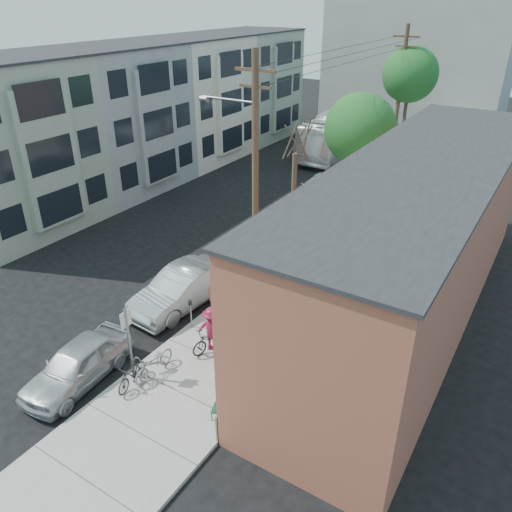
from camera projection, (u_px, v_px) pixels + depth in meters
The scene contains 26 objects.
ground at pixel (164, 303), 21.67m from camera, with size 120.00×120.00×0.00m, color black.
sidewalk at pixel (353, 232), 27.87m from camera, with size 4.50×58.00×0.15m, color #ABA69F.
cafe_building at pixel (415, 240), 19.64m from camera, with size 6.60×20.20×6.61m.
apartment_row at pixel (164, 110), 35.59m from camera, with size 6.30×32.00×9.00m.
end_cap_building at pixel (418, 57), 51.22m from camera, with size 18.00×8.00×12.00m, color gray.
sign_post at pixel (128, 337), 16.54m from camera, with size 0.07×0.45×2.80m.
parking_meter_near at pixel (191, 310), 19.47m from camera, with size 0.14×0.14×1.24m.
parking_meter_far at pixel (304, 223), 26.71m from camera, with size 0.14×0.14×1.24m.
utility_pole_near at pixel (254, 171), 20.66m from camera, with size 3.57×0.28×10.00m.
utility_pole_far at pixel (399, 99), 34.70m from camera, with size 1.80×0.28×10.00m.
tree_bare at pixel (293, 208), 23.80m from camera, with size 0.24×0.24×5.34m.
tree_leafy_mid at pixel (360, 129), 28.78m from camera, with size 4.15×4.15×6.88m.
tree_leafy_far at pixel (410, 75), 34.40m from camera, with size 3.80×3.80×8.67m.
patio_chair_a at pixel (260, 361), 17.36m from camera, with size 0.50×0.50×0.88m, color #134624, non-canonical shape.
patio_chair_b at pixel (220, 408), 15.39m from camera, with size 0.50×0.50×0.88m, color #134624, non-canonical shape.
patron_grey at pixel (248, 376), 16.20m from camera, with size 0.56×0.37×1.55m, color gray.
patron_green at pixel (265, 322), 18.47m from camera, with size 0.95×0.74×1.96m, color #34833B.
cyclist at pixel (212, 329), 18.24m from camera, with size 1.16×0.67×1.79m, color maroon.
cyclist_bike at pixel (213, 338), 18.44m from camera, with size 0.64×1.82×0.96m, color black.
parked_bike_a at pixel (132, 374), 16.73m from camera, with size 0.44×1.55×0.93m, color black.
parked_bike_b at pixel (154, 363), 17.20m from camera, with size 0.65×1.86×0.98m, color gray.
car_0 at pixel (77, 364), 17.01m from camera, with size 1.72×4.27×1.45m, color silver.
car_1 at pixel (183, 288), 21.16m from camera, with size 1.78×5.10×1.68m, color #9EA1A5.
car_2 at pixel (271, 228), 26.74m from camera, with size 2.08×5.11×1.48m, color black.
car_3 at pixel (320, 192), 31.24m from camera, with size 2.78×6.02×1.67m, color #9EA3A5.
bus at pixel (344, 131), 41.27m from camera, with size 2.90×12.38×3.45m, color white.
Camera 1 is at (13.03, -13.29, 11.97)m, focal length 35.00 mm.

